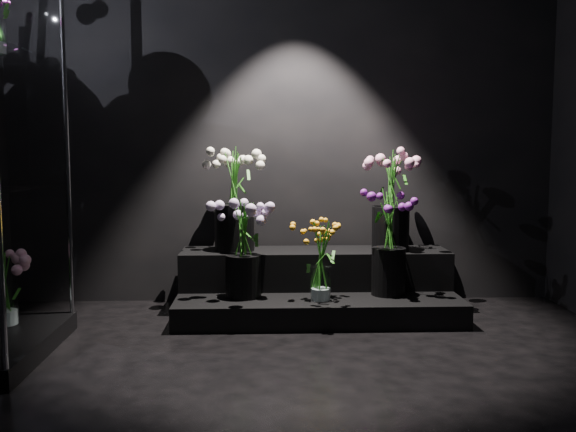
{
  "coord_description": "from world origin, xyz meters",
  "views": [
    {
      "loc": [
        -0.14,
        -2.73,
        1.13
      ],
      "look_at": [
        0.01,
        1.2,
        0.72
      ],
      "focal_mm": 40.0,
      "sensor_mm": 36.0,
      "label": 1
    }
  ],
  "objects": [
    {
      "name": "floor",
      "position": [
        0.0,
        0.0,
        0.0
      ],
      "size": [
        4.0,
        4.0,
        0.0
      ],
      "primitive_type": "plane",
      "color": "black",
      "rests_on": "ground"
    },
    {
      "name": "wall_back",
      "position": [
        0.0,
        2.0,
        1.4
      ],
      "size": [
        4.0,
        0.0,
        4.0
      ],
      "primitive_type": "plane",
      "rotation": [
        1.57,
        0.0,
        0.0
      ],
      "color": "black",
      "rests_on": "floor"
    },
    {
      "name": "display_riser",
      "position": [
        0.21,
        1.63,
        0.17
      ],
      "size": [
        1.88,
        0.83,
        0.42
      ],
      "color": "black",
      "rests_on": "floor"
    },
    {
      "name": "bouquet_orange_bells",
      "position": [
        0.22,
        1.31,
        0.42
      ],
      "size": [
        0.28,
        0.28,
        0.5
      ],
      "rotation": [
        0.0,
        0.0,
        0.03
      ],
      "color": "white",
      "rests_on": "display_riser"
    },
    {
      "name": "bouquet_lilac",
      "position": [
        -0.28,
        1.42,
        0.52
      ],
      "size": [
        0.44,
        0.44,
        0.64
      ],
      "rotation": [
        0.0,
        0.0,
        -0.4
      ],
      "color": "black",
      "rests_on": "display_riser"
    },
    {
      "name": "bouquet_purple",
      "position": [
        0.69,
        1.45,
        0.55
      ],
      "size": [
        0.37,
        0.37,
        0.7
      ],
      "rotation": [
        0.0,
        0.0,
        0.16
      ],
      "color": "black",
      "rests_on": "display_riser"
    },
    {
      "name": "bouquet_cream_roses",
      "position": [
        -0.35,
        1.73,
        0.81
      ],
      "size": [
        0.48,
        0.48,
        0.71
      ],
      "rotation": [
        0.0,
        0.0,
        0.38
      ],
      "color": "black",
      "rests_on": "display_riser"
    },
    {
      "name": "bouquet_pink_roses",
      "position": [
        0.75,
        1.71,
        0.82
      ],
      "size": [
        0.46,
        0.46,
        0.71
      ],
      "rotation": [
        0.0,
        0.0,
        0.26
      ],
      "color": "black",
      "rests_on": "display_riser"
    },
    {
      "name": "bouquet_case_base_pink",
      "position": [
        -1.65,
        0.97,
        0.33
      ],
      "size": [
        0.38,
        0.38,
        0.42
      ],
      "rotation": [
        0.0,
        0.0,
        -0.26
      ],
      "color": "white",
      "rests_on": "display_case"
    }
  ]
}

